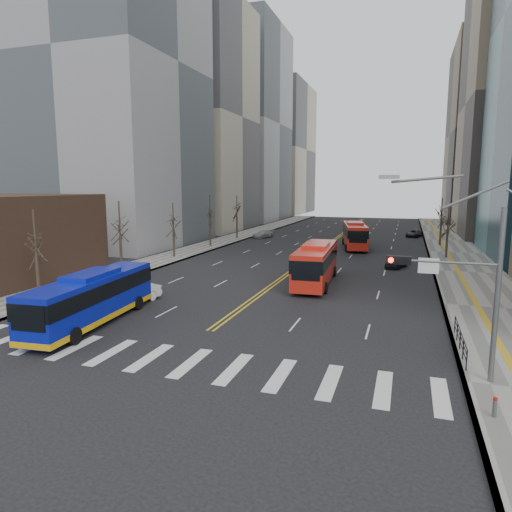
% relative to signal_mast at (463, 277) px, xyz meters
% --- Properties ---
extents(ground, '(220.00, 220.00, 0.00)m').
position_rel_signal_mast_xyz_m(ground, '(-13.77, -2.00, -4.86)').
color(ground, black).
extents(sidewalk_right, '(7.00, 130.00, 0.15)m').
position_rel_signal_mast_xyz_m(sidewalk_right, '(3.73, 43.00, -4.78)').
color(sidewalk_right, slate).
rests_on(sidewalk_right, ground).
extents(sidewalk_left, '(5.00, 130.00, 0.15)m').
position_rel_signal_mast_xyz_m(sidewalk_left, '(-30.27, 43.00, -4.78)').
color(sidewalk_left, slate).
rests_on(sidewalk_left, ground).
extents(crosswalk, '(26.70, 4.00, 0.01)m').
position_rel_signal_mast_xyz_m(crosswalk, '(-13.77, -2.00, -4.85)').
color(crosswalk, silver).
rests_on(crosswalk, ground).
extents(centerline, '(0.55, 100.00, 0.01)m').
position_rel_signal_mast_xyz_m(centerline, '(-13.77, 53.00, -4.85)').
color(centerline, gold).
rests_on(centerline, ground).
extents(office_towers, '(83.00, 134.00, 58.00)m').
position_rel_signal_mast_xyz_m(office_towers, '(-13.64, 66.51, 19.07)').
color(office_towers, gray).
rests_on(office_towers, ground).
extents(signal_mast, '(5.37, 0.37, 9.39)m').
position_rel_signal_mast_xyz_m(signal_mast, '(0.00, 0.00, 0.00)').
color(signal_mast, slate).
rests_on(signal_mast, ground).
extents(pedestrian_railing, '(0.06, 6.06, 1.02)m').
position_rel_signal_mast_xyz_m(pedestrian_railing, '(0.53, 4.00, -4.03)').
color(pedestrian_railing, black).
rests_on(pedestrian_railing, sidewalk_right).
extents(street_trees, '(35.20, 47.20, 7.60)m').
position_rel_signal_mast_xyz_m(street_trees, '(-20.94, 32.55, 0.02)').
color(street_trees, '#2E241C').
rests_on(street_trees, ground).
extents(blue_bus, '(3.57, 11.93, 3.43)m').
position_rel_signal_mast_xyz_m(blue_bus, '(-21.55, 2.00, -3.06)').
color(blue_bus, '#0B18AC').
rests_on(blue_bus, ground).
extents(red_bus_near, '(3.45, 11.90, 3.72)m').
position_rel_signal_mast_xyz_m(red_bus_near, '(-10.22, 18.72, -2.79)').
color(red_bus_near, red).
rests_on(red_bus_near, ground).
extents(red_bus_far, '(4.89, 12.20, 3.75)m').
position_rel_signal_mast_xyz_m(red_bus_far, '(-9.55, 44.22, -2.77)').
color(red_bus_far, red).
rests_on(red_bus_far, ground).
extents(car_white, '(3.11, 4.96, 1.54)m').
position_rel_signal_mast_xyz_m(car_white, '(-22.26, 7.43, -4.09)').
color(car_white, white).
rests_on(car_white, ground).
extents(car_dark_mid, '(2.65, 4.21, 1.34)m').
position_rel_signal_mast_xyz_m(car_dark_mid, '(-3.39, 29.60, -4.19)').
color(car_dark_mid, black).
rests_on(car_dark_mid, ground).
extents(car_silver, '(3.33, 4.65, 1.25)m').
position_rel_signal_mast_xyz_m(car_silver, '(-25.79, 51.97, -4.23)').
color(car_silver, '#A4A4A9').
rests_on(car_silver, ground).
extents(car_dark_far, '(3.12, 4.75, 1.22)m').
position_rel_signal_mast_xyz_m(car_dark_far, '(-1.27, 61.72, -4.25)').
color(car_dark_far, black).
rests_on(car_dark_far, ground).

